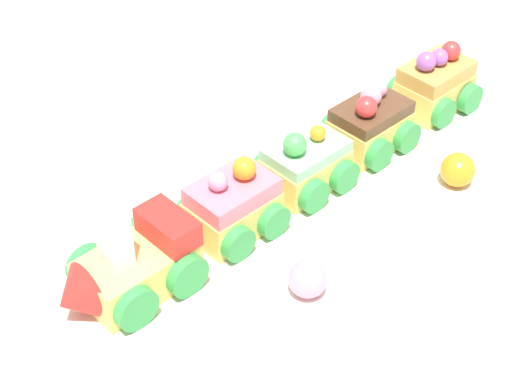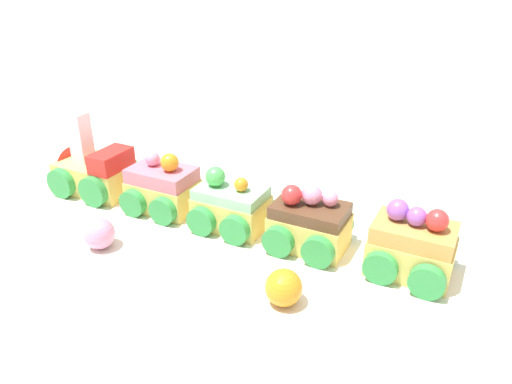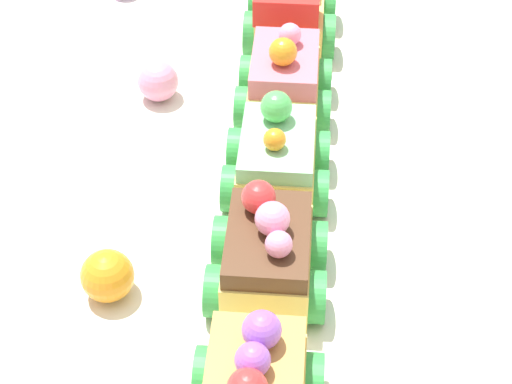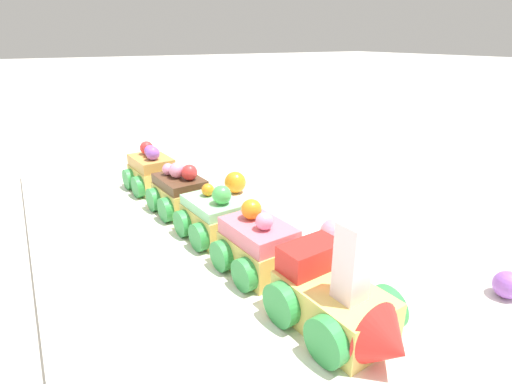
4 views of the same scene
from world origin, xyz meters
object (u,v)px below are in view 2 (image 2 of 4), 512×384
Objects in this scene: cake_car_mint at (231,207)px; cake_car_caramel at (412,248)px; cake_car_chocolate at (309,224)px; gumball_orange at (284,288)px; gumball_pink at (99,234)px; cake_car_strawberry at (163,189)px; cake_train_locomotive at (90,171)px.

cake_car_caramel reaches higher than cake_car_mint.
gumball_orange is at bearing 98.73° from cake_car_chocolate.
cake_car_mint is 2.47× the size of gumball_pink.
cake_car_strawberry is 0.21m from gumball_orange.
cake_train_locomotive reaches higher than cake_car_chocolate.
cake_car_chocolate reaches higher than gumball_pink.
cake_car_caramel is at bearing -180.00° from cake_train_locomotive.
cake_car_caramel is (-0.27, -0.02, 0.00)m from cake_car_strawberry.
gumball_orange is (-0.11, 0.08, -0.01)m from cake_car_mint.
cake_car_mint is 1.00× the size of cake_car_chocolate.
cake_car_mint is at bearing 0.04° from cake_car_caramel.
cake_car_caramel is (-0.10, -0.01, 0.00)m from cake_car_chocolate.
cake_car_chocolate is 0.20m from gumball_pink.
cake_train_locomotive is at bearing 0.00° from cake_car_caramel.
gumball_orange is (-0.19, 0.08, -0.01)m from cake_car_strawberry.
cake_car_chocolate is at bearing 179.99° from cake_train_locomotive.
cake_car_caramel is (-0.18, -0.01, 0.00)m from cake_car_mint.
cake_car_mint is 0.13m from gumball_pink.
gumball_pink is (0.27, 0.12, -0.01)m from cake_car_caramel.
cake_train_locomotive is 0.19m from cake_car_mint.
cake_car_strawberry is 0.17m from cake_car_chocolate.
cake_train_locomotive is at bearing -39.14° from gumball_pink.
cake_car_mint is (-0.19, -0.01, -0.00)m from cake_train_locomotive.
cake_car_caramel is at bearing 180.00° from cake_car_strawberry.
cake_car_strawberry is at bearing -0.00° from cake_car_caramel.
cake_train_locomotive is 0.31m from gumball_orange.
cake_car_strawberry reaches higher than gumball_orange.
gumball_pink is at bearing 18.77° from cake_car_caramel.
cake_car_strawberry and cake_car_caramel have the same top height.
cake_car_chocolate is at bearing 0.03° from cake_car_caramel.
gumball_pink is at bearing 5.27° from gumball_orange.
cake_car_mint is 2.43× the size of gumball_orange.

